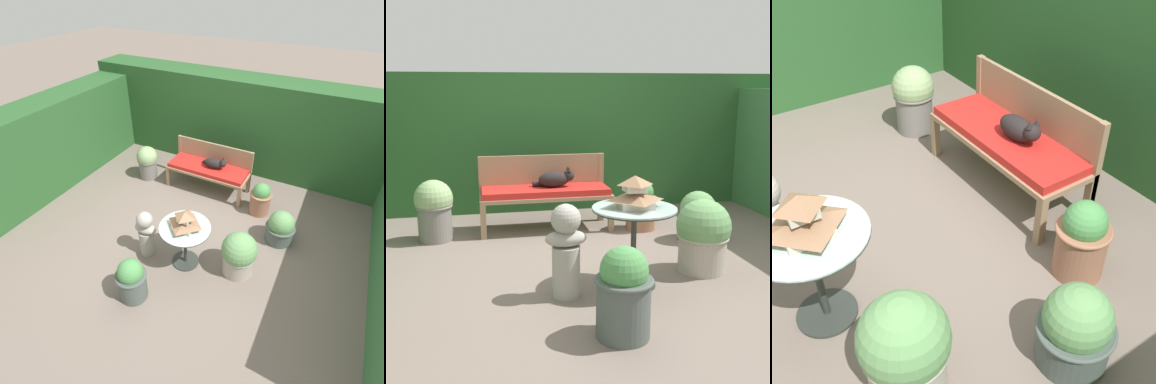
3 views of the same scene
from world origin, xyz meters
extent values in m
plane|color=#75665B|center=(0.00, 0.00, 0.00)|extent=(30.00, 30.00, 0.00)
cube|color=#285628|center=(0.00, 2.26, 0.87)|extent=(6.40, 0.72, 1.74)
cube|color=#285628|center=(-2.85, 0.15, 0.78)|extent=(0.70, 3.50, 1.55)
cube|color=#937556|center=(-0.94, 0.85, 0.18)|extent=(0.06, 0.06, 0.37)
cube|color=#937556|center=(0.45, 0.85, 0.18)|extent=(0.06, 0.06, 0.37)
cube|color=#937556|center=(-0.94, 1.31, 0.18)|extent=(0.06, 0.06, 0.37)
cube|color=#937556|center=(0.45, 1.31, 0.18)|extent=(0.06, 0.06, 0.37)
cube|color=#937556|center=(-0.25, 1.08, 0.39)|extent=(1.45, 0.53, 0.04)
cube|color=red|center=(-0.25, 1.08, 0.44)|extent=(1.39, 0.48, 0.07)
cube|color=#937556|center=(-0.94, 1.32, 0.41)|extent=(0.06, 0.06, 0.81)
cube|color=#937556|center=(0.45, 1.32, 0.41)|extent=(0.06, 0.06, 0.81)
cube|color=#937556|center=(-0.25, 1.32, 0.64)|extent=(1.39, 0.04, 0.34)
ellipsoid|color=black|center=(-0.15, 1.09, 0.57)|extent=(0.35, 0.18, 0.18)
sphere|color=black|center=(0.02, 1.09, 0.60)|extent=(0.13, 0.13, 0.13)
cone|color=black|center=(0.02, 1.13, 0.68)|extent=(0.05, 0.05, 0.06)
cone|color=black|center=(0.02, 1.06, 0.68)|extent=(0.05, 0.05, 0.06)
cylinder|color=black|center=(-0.29, 1.16, 0.51)|extent=(0.19, 0.07, 0.06)
cylinder|color=#2D332D|center=(0.22, -0.62, 0.01)|extent=(0.37, 0.37, 0.02)
cylinder|color=#2D332D|center=(0.22, -0.62, 0.32)|extent=(0.04, 0.04, 0.64)
cylinder|color=silver|center=(0.22, -0.62, 0.64)|extent=(0.67, 0.67, 0.01)
torus|color=#2D332D|center=(0.22, -0.62, 0.63)|extent=(0.67, 0.67, 0.02)
cube|color=beige|center=(0.22, -0.62, 0.68)|extent=(0.25, 0.25, 0.06)
pyramid|color=#936B4C|center=(0.22, -0.62, 0.74)|extent=(0.34, 0.34, 0.07)
cube|color=beige|center=(0.22, -0.62, 0.80)|extent=(0.16, 0.16, 0.05)
pyramid|color=#936B4C|center=(0.22, -0.62, 0.87)|extent=(0.21, 0.21, 0.07)
cylinder|color=#A39E93|center=(-0.34, -0.72, 0.20)|extent=(0.21, 0.21, 0.40)
ellipsoid|color=#A39E93|center=(-0.34, -0.72, 0.46)|extent=(0.33, 0.20, 0.13)
sphere|color=#A39E93|center=(-0.34, -0.72, 0.61)|extent=(0.23, 0.23, 0.23)
cylinder|color=#4C5651|center=(1.25, 0.38, 0.13)|extent=(0.40, 0.40, 0.27)
torus|color=#4C5651|center=(1.25, 0.38, 0.25)|extent=(0.43, 0.43, 0.03)
sphere|color=#66995B|center=(1.25, 0.38, 0.33)|extent=(0.37, 0.37, 0.37)
cylinder|color=slate|center=(-1.43, 0.91, 0.19)|extent=(0.34, 0.34, 0.38)
torus|color=slate|center=(-1.43, 0.91, 0.37)|extent=(0.38, 0.38, 0.03)
sphere|color=#89A870|center=(-1.43, 0.91, 0.45)|extent=(0.39, 0.39, 0.39)
cylinder|color=#ADA393|center=(0.91, -0.44, 0.16)|extent=(0.41, 0.41, 0.32)
torus|color=#ADA393|center=(0.91, -0.44, 0.31)|extent=(0.44, 0.44, 0.03)
sphere|color=#66995B|center=(0.91, -0.44, 0.40)|extent=(0.47, 0.47, 0.47)
cylinder|color=#4C5651|center=(-0.10, -1.39, 0.20)|extent=(0.35, 0.35, 0.40)
torus|color=#4C5651|center=(-0.10, -1.39, 0.38)|extent=(0.38, 0.38, 0.03)
sphere|color=#4C8E4C|center=(-0.10, -1.39, 0.45)|extent=(0.31, 0.31, 0.31)
cylinder|color=#9E664C|center=(0.80, 0.87, 0.19)|extent=(0.33, 0.33, 0.37)
torus|color=#9E664C|center=(0.80, 0.87, 0.36)|extent=(0.36, 0.36, 0.03)
sphere|color=#4C8E4C|center=(0.80, 0.87, 0.42)|extent=(0.28, 0.28, 0.28)
camera|label=1|loc=(1.57, -3.04, 3.28)|focal=28.00mm
camera|label=2|loc=(-0.96, -4.10, 1.57)|focal=45.00mm
camera|label=3|loc=(2.23, -0.99, 2.34)|focal=45.00mm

